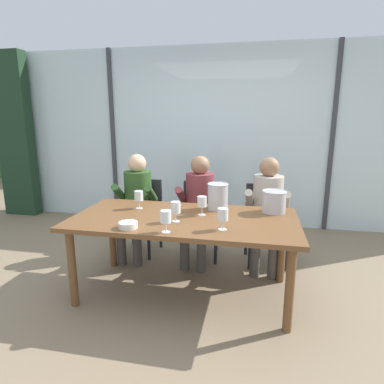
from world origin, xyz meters
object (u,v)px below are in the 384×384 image
chair_near_curtain (143,210)px  chair_left_of_center (200,213)px  person_olive_shirt (136,199)px  tasting_bowl (128,225)px  dining_table (184,225)px  person_maroon_top (199,202)px  wine_glass_near_bucket (176,208)px  wine_glass_by_right_taster (139,197)px  wine_glass_spare_empty (202,202)px  ice_bucket_secondary (218,196)px  wine_glass_center_pour (223,215)px  wine_glass_by_left_taster (166,218)px  person_beige_jumper (267,206)px  chair_center (265,217)px  ice_bucket_primary (274,201)px

chair_near_curtain → chair_left_of_center: same height
person_olive_shirt → tasting_bowl: 1.20m
dining_table → person_maroon_top: person_maroon_top is taller
person_maroon_top → wine_glass_near_bucket: bearing=-92.1°
wine_glass_near_bucket → tasting_bowl: bearing=-145.0°
person_olive_shirt → wine_glass_near_bucket: (0.70, -0.90, 0.18)m
wine_glass_by_right_taster → wine_glass_spare_empty: (0.64, -0.10, 0.00)m
dining_table → person_olive_shirt: 1.07m
person_maroon_top → ice_bucket_secondary: bearing=-59.1°
wine_glass_center_pour → wine_glass_by_right_taster: 0.97m
wine_glass_by_left_taster → wine_glass_spare_empty: bearing=68.6°
dining_table → chair_near_curtain: (-0.72, 0.91, -0.16)m
wine_glass_by_right_taster → wine_glass_spare_empty: bearing=-8.5°
wine_glass_by_left_taster → wine_glass_by_right_taster: (-0.44, 0.59, 0.00)m
person_beige_jumper → wine_glass_near_bucket: 1.21m
person_olive_shirt → wine_glass_center_pour: (1.11, -1.02, 0.18)m
chair_left_of_center → dining_table: bearing=-94.9°
person_beige_jumper → wine_glass_by_left_taster: person_beige_jumper is taller
wine_glass_near_bucket → wine_glass_by_right_taster: (-0.45, 0.33, 0.00)m
wine_glass_center_pour → wine_glass_by_left_taster: bearing=-161.0°
person_beige_jumper → wine_glass_center_pour: size_ratio=6.81×
chair_left_of_center → ice_bucket_secondary: (0.27, -0.60, 0.36)m
chair_left_of_center → ice_bucket_secondary: bearing=-71.3°
person_beige_jumper → wine_glass_spare_empty: size_ratio=6.81×
ice_bucket_secondary → chair_left_of_center: bearing=114.4°
ice_bucket_secondary → wine_glass_spare_empty: bearing=-117.2°
dining_table → wine_glass_near_bucket: 0.24m
wine_glass_near_bucket → wine_glass_center_pour: same height
person_olive_shirt → ice_bucket_secondary: size_ratio=4.71×
chair_center → wine_glass_spare_empty: wine_glass_spare_empty is taller
person_maroon_top → wine_glass_by_right_taster: person_maroon_top is taller
wine_glass_near_bucket → wine_glass_center_pour: bearing=-16.6°
dining_table → ice_bucket_primary: ice_bucket_primary is taller
chair_near_curtain → chair_center: 1.45m
tasting_bowl → wine_glass_spare_empty: size_ratio=0.87×
ice_bucket_primary → wine_glass_center_pour: bearing=-126.0°
chair_near_curtain → chair_center: (1.45, 0.00, 0.00)m
ice_bucket_secondary → tasting_bowl: ice_bucket_secondary is taller
ice_bucket_primary → chair_left_of_center: bearing=142.9°
wine_glass_by_left_taster → chair_left_of_center: bearing=88.2°
ice_bucket_secondary → wine_glass_by_right_taster: size_ratio=1.44×
chair_near_curtain → wine_glass_near_bucket: (0.68, -1.04, 0.35)m
dining_table → person_olive_shirt: (-0.74, 0.77, 0.01)m
person_olive_shirt → ice_bucket_secondary: bearing=-27.9°
tasting_bowl → wine_glass_by_left_taster: 0.34m
wine_glass_by_right_taster → wine_glass_spare_empty: size_ratio=1.00×
wine_glass_near_bucket → person_beige_jumper: bearing=49.0°
ice_bucket_secondary → wine_glass_by_left_taster: size_ratio=1.44×
chair_left_of_center → wine_glass_near_bucket: 1.11m
wine_glass_near_bucket → wine_glass_spare_empty: size_ratio=1.00×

